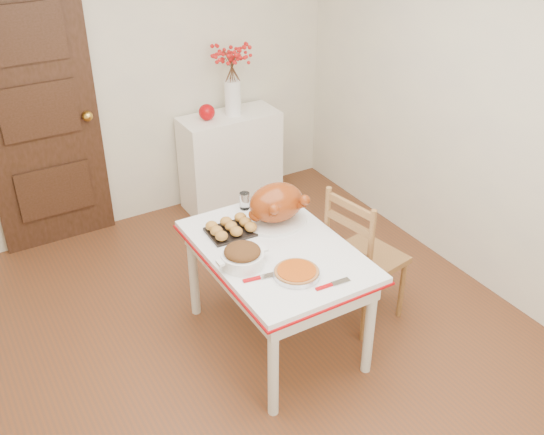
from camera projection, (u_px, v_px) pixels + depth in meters
floor at (258, 352)px, 3.97m from camera, size 3.50×4.00×0.00m
wall_back at (127, 72)px, 4.81m from camera, size 3.50×0.00×2.50m
wall_right at (490, 112)px, 4.10m from camera, size 0.00×4.00×2.50m
door_back at (39, 118)px, 4.59m from camera, size 0.85×0.06×2.06m
sideboard at (231, 161)px, 5.40m from camera, size 0.83×0.37×0.83m
kitchen_table at (276, 295)px, 3.89m from camera, size 0.81×1.18×0.71m
chair_oak at (366, 255)px, 4.05m from camera, size 0.49×0.49×0.96m
berry_vase at (232, 79)px, 5.06m from camera, size 0.31×0.31×0.59m
apple at (207, 112)px, 5.07m from camera, size 0.13×0.13×0.13m
turkey_platter at (276, 204)px, 3.89m from camera, size 0.50×0.45×0.26m
pumpkin_pie at (297, 272)px, 3.45m from camera, size 0.31×0.31×0.05m
stuffing_dish at (242, 256)px, 3.53m from camera, size 0.31×0.25×0.12m
rolls_tray at (231, 228)px, 3.83m from camera, size 0.29×0.24×0.08m
pie_server at (333, 284)px, 3.39m from camera, size 0.21×0.07×0.01m
carving_knife at (267, 276)px, 3.46m from camera, size 0.29×0.11×0.01m
drinking_glass at (245, 201)px, 4.08m from camera, size 0.09×0.09×0.11m
shaker_pair at (282, 194)px, 4.18m from camera, size 0.10×0.05×0.09m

